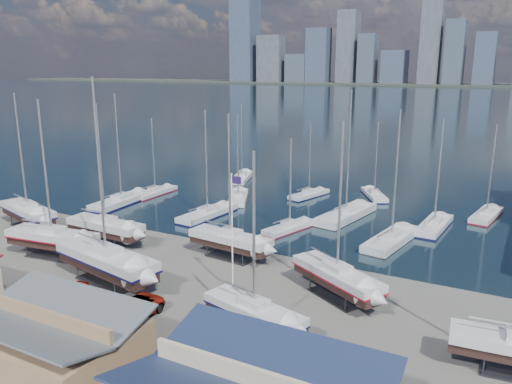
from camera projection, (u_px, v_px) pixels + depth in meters
The scene contains 29 objects.
ground at pixel (187, 279), 48.08m from camera, with size 1400.00×1400.00×0.00m, color #605E59.
water at pixel (476, 100), 313.77m from camera, with size 1400.00×600.00×0.40m, color #182B38.
far_shore at pixel (498, 86), 536.27m from camera, with size 1400.00×80.00×2.20m, color #2D332D.
skyline at pixel (494, 49), 525.28m from camera, with size 639.14×43.80×107.69m.
shed_grey at pixel (48, 336), 33.85m from camera, with size 12.60×8.40×4.17m.
sailboat_cradle_0 at pixel (28, 212), 63.10m from camera, with size 10.92×5.70×16.92m.
sailboat_cradle_1 at pixel (52, 238), 53.43m from camera, with size 10.72×4.22×16.80m.
sailboat_cradle_2 at pixel (105, 227), 57.34m from camera, with size 9.94×3.07×16.08m.
sailboat_cradle_3 at pixel (106, 260), 46.84m from camera, with size 12.41×5.57×19.12m.
sailboat_cradle_4 at pixel (230, 240), 53.02m from camera, with size 9.65×3.63×15.43m.
sailboat_cradle_5 at pixel (254, 312), 37.48m from camera, with size 9.06×4.58×14.24m.
sailboat_cradle_6 at pixel (337, 276), 43.71m from camera, with size 9.71×7.21×15.65m.
sailboat_moored_0 at pixel (122, 202), 74.42m from camera, with size 3.79×11.57×17.06m.
sailboat_moored_1 at pixel (155, 193), 79.91m from camera, with size 2.57×8.63×12.83m.
sailboat_moored_2 at pixel (242, 178), 90.55m from camera, with size 5.41×9.77×14.22m.
sailboat_moored_3 at pixel (208, 215), 68.04m from camera, with size 3.87×10.41×15.21m.
sailboat_moored_4 at pixel (238, 198), 76.56m from camera, with size 6.28×9.36×13.82m.
sailboat_moored_5 at pixel (309, 195), 78.62m from camera, with size 4.40×8.37×12.06m.
sailboat_moored_6 at pixel (290, 228), 62.41m from camera, with size 4.52×8.43×12.14m.
sailboat_moored_7 at pixel (346, 216), 67.34m from camera, with size 5.36×12.29×17.95m.
sailboat_moored_8 at pixel (374, 196), 78.34m from camera, with size 6.16×8.42×12.50m.
sailboat_moored_9 at pixel (391, 241), 57.77m from camera, with size 4.71×11.07×16.19m.
sailboat_moored_10 at pixel (434, 227), 62.92m from camera, with size 3.52×9.92×14.55m.
sailboat_moored_11 at pixel (486, 216), 67.52m from camera, with size 3.98×9.21×13.33m.
car_a at pixel (68, 294), 43.29m from camera, with size 1.73×4.29×1.46m, color gray.
car_b at pixel (88, 321), 38.93m from camera, with size 1.36×3.89×1.28m, color gray.
car_c at pixel (131, 311), 40.18m from camera, with size 2.65×5.74×1.60m, color gray.
car_d at pixel (204, 354), 34.23m from camera, with size 1.99×4.89×1.42m, color gray.
flagpole at pixel (233, 226), 43.67m from camera, with size 0.98×0.12×11.08m.
Camera 1 is at (26.78, -46.28, 19.83)m, focal length 35.00 mm.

